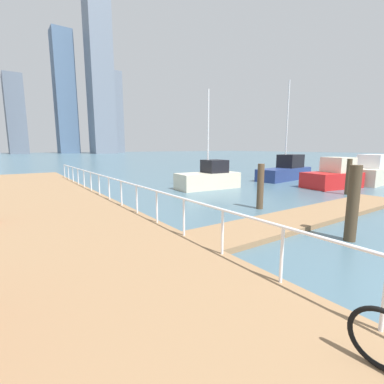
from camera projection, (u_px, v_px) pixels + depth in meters
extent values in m
plane|color=#476675|center=(121.00, 185.00, 20.58)|extent=(300.00, 300.00, 0.00)
cube|color=#93704C|center=(312.00, 215.00, 11.11)|extent=(13.14, 2.00, 0.18)
cylinder|color=white|center=(282.00, 255.00, 4.89)|extent=(0.06, 0.06, 1.05)
cylinder|color=white|center=(222.00, 232.00, 6.20)|extent=(0.06, 0.06, 1.05)
cylinder|color=white|center=(184.00, 217.00, 7.52)|extent=(0.06, 0.06, 1.05)
cylinder|color=white|center=(157.00, 207.00, 8.84)|extent=(0.06, 0.06, 1.05)
cylinder|color=white|center=(137.00, 199.00, 10.16)|extent=(0.06, 0.06, 1.05)
cylinder|color=white|center=(121.00, 193.00, 11.48)|extent=(0.06, 0.06, 1.05)
cylinder|color=white|center=(109.00, 188.00, 12.80)|extent=(0.06, 0.06, 1.05)
cylinder|color=white|center=(99.00, 185.00, 14.11)|extent=(0.06, 0.06, 1.05)
cylinder|color=white|center=(91.00, 181.00, 15.43)|extent=(0.06, 0.06, 1.05)
cylinder|color=white|center=(84.00, 179.00, 16.75)|extent=(0.06, 0.06, 1.05)
cylinder|color=white|center=(78.00, 176.00, 18.07)|extent=(0.06, 0.06, 1.05)
cylinder|color=white|center=(73.00, 174.00, 19.39)|extent=(0.06, 0.06, 1.05)
cylinder|color=white|center=(68.00, 173.00, 20.71)|extent=(0.06, 0.06, 1.05)
cylinder|color=white|center=(65.00, 171.00, 22.03)|extent=(0.06, 0.06, 1.05)
cylinder|color=white|center=(136.00, 185.00, 10.07)|extent=(0.06, 29.23, 0.06)
cylinder|color=#473826|center=(348.00, 177.00, 16.38)|extent=(0.29, 0.29, 2.16)
cylinder|color=#473826|center=(353.00, 204.00, 8.17)|extent=(0.34, 0.34, 2.33)
cylinder|color=brown|center=(260.00, 187.00, 12.55)|extent=(0.31, 0.31, 2.10)
cube|color=red|center=(331.00, 180.00, 19.32)|extent=(4.31, 2.82, 1.09)
cube|color=beige|center=(338.00, 165.00, 19.37)|extent=(1.90, 1.99, 1.06)
cube|color=navy|center=(284.00, 174.00, 24.07)|extent=(6.62, 2.80, 1.03)
cube|color=black|center=(291.00, 161.00, 24.54)|extent=(2.52, 1.84, 1.17)
cylinder|color=silver|center=(287.00, 125.00, 23.38)|extent=(0.12, 0.12, 7.41)
cube|color=beige|center=(208.00, 181.00, 18.87)|extent=(4.53, 2.20, 1.09)
cube|color=black|center=(214.00, 166.00, 18.98)|extent=(1.57, 1.60, 0.88)
cylinder|color=silver|center=(208.00, 132.00, 18.33)|extent=(0.12, 0.12, 5.55)
cube|color=beige|center=(374.00, 175.00, 21.79)|extent=(6.63, 2.61, 1.25)
cube|color=white|center=(374.00, 161.00, 21.30)|extent=(2.96, 1.85, 1.05)
torus|color=black|center=(382.00, 339.00, 2.98)|extent=(0.10, 0.72, 0.72)
cube|color=slate|center=(15.00, 115.00, 120.23)|extent=(7.61, 13.03, 33.92)
cube|color=slate|center=(65.00, 94.00, 129.54)|extent=(9.07, 9.20, 56.46)
cube|color=slate|center=(99.00, 62.00, 121.38)|extent=(10.15, 12.75, 81.43)
cube|color=slate|center=(115.00, 113.00, 140.37)|extent=(6.97, 6.93, 40.68)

